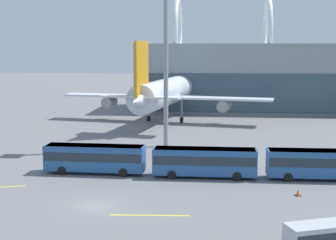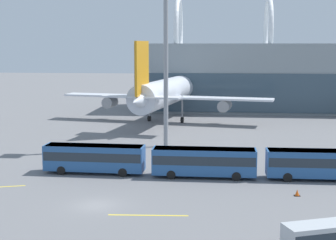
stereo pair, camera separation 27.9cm
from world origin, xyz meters
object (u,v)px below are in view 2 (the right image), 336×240
object	(u,v)px
airliner_at_gate_far	(167,92)
shuttle_bus_0	(94,157)
shuttle_bus_2	(320,163)
floodlight_mast	(166,18)
traffic_cone_0	(297,193)
service_van_foreground	(324,235)
shuttle_bus_1	(204,160)

from	to	relation	value
airliner_at_gate_far	shuttle_bus_0	xyz separation A→B (m)	(-4.12, -41.46, -3.79)
airliner_at_gate_far	shuttle_bus_2	size ratio (longest dim) A/B	3.53
shuttle_bus_0	shuttle_bus_2	xyz separation A→B (m)	(25.38, -0.38, 0.00)
floodlight_mast	shuttle_bus_0	bearing A→B (deg)	-111.31
floodlight_mast	traffic_cone_0	distance (m)	33.71
traffic_cone_0	airliner_at_gate_far	bearing A→B (deg)	110.38
floodlight_mast	service_van_foreground	bearing A→B (deg)	-67.92
airliner_at_gate_far	traffic_cone_0	size ratio (longest dim) A/B	63.58
service_van_foreground	traffic_cone_0	bearing A→B (deg)	67.80
airliner_at_gate_far	traffic_cone_0	distance (m)	51.87
shuttle_bus_1	traffic_cone_0	xyz separation A→B (m)	(9.40, -6.27, -1.62)
shuttle_bus_0	floodlight_mast	world-z (taller)	floodlight_mast
airliner_at_gate_far	shuttle_bus_2	bearing A→B (deg)	-143.13
traffic_cone_0	shuttle_bus_0	bearing A→B (deg)	162.67
shuttle_bus_2	traffic_cone_0	bearing A→B (deg)	-117.55
airliner_at_gate_far	shuttle_bus_0	size ratio (longest dim) A/B	3.51
shuttle_bus_0	shuttle_bus_2	bearing A→B (deg)	0.87
airliner_at_gate_far	floodlight_mast	world-z (taller)	floodlight_mast
shuttle_bus_0	floodlight_mast	size ratio (longest dim) A/B	0.38
service_van_foreground	traffic_cone_0	world-z (taller)	service_van_foreground
shuttle_bus_0	shuttle_bus_2	world-z (taller)	same
airliner_at_gate_far	floodlight_mast	bearing A→B (deg)	-164.43
shuttle_bus_0	traffic_cone_0	xyz separation A→B (m)	(22.09, -6.89, -1.62)
shuttle_bus_0	floodlight_mast	bearing A→B (deg)	70.41
service_van_foreground	floodlight_mast	world-z (taller)	floodlight_mast
shuttle_bus_0	traffic_cone_0	distance (m)	23.19
shuttle_bus_2	floodlight_mast	bearing A→B (deg)	136.89
shuttle_bus_1	shuttle_bus_2	bearing A→B (deg)	1.33
shuttle_bus_1	service_van_foreground	xyz separation A→B (m)	(9.19, -20.36, -0.63)
shuttle_bus_0	shuttle_bus_1	bearing A→B (deg)	-1.08
airliner_at_gate_far	service_van_foreground	size ratio (longest dim) A/B	6.61
service_van_foreground	floodlight_mast	size ratio (longest dim) A/B	0.20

